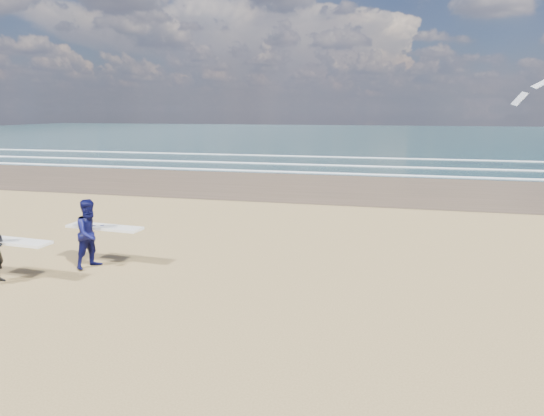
# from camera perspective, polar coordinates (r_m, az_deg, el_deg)

# --- Properties ---
(ocean) EXTENTS (220.00, 100.00, 0.02)m
(ocean) POSITION_cam_1_polar(r_m,az_deg,el_deg) (82.27, 22.30, 7.77)
(ocean) COLOR #1B383B
(ocean) RESTS_ON ground
(surfer_far) EXTENTS (2.23, 1.25, 1.88)m
(surfer_far) POSITION_cam_1_polar(r_m,az_deg,el_deg) (13.99, -20.45, -2.79)
(surfer_far) COLOR #0B0D40
(surfer_far) RESTS_ON ground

